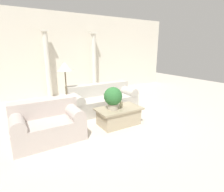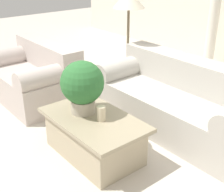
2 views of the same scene
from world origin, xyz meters
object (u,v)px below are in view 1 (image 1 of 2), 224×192
Objects in this scene: sofa_long at (102,100)px; floor_lamp at (65,69)px; coffee_table at (119,116)px; loveseat at (47,123)px; potted_plant at (113,97)px.

sofa_long is 1.35× the size of floor_lamp.
floor_lamp is at bearing 125.53° from coffee_table.
loveseat is 1.57m from potted_plant.
floor_lamp is at bearing 54.83° from loveseat.
loveseat is at bearing -152.35° from sofa_long.
coffee_table is at bearing -54.47° from floor_lamp.
sofa_long is 1.47× the size of loveseat.
loveseat is at bearing 173.57° from coffee_table.
floor_lamp is (-0.74, 1.28, 0.58)m from potted_plant.
sofa_long is 1.84× the size of coffee_table.
sofa_long is at bearing 74.69° from potted_plant.
potted_plant is (1.50, -0.19, 0.39)m from loveseat.
coffee_table is at bearing -6.43° from loveseat.
potted_plant is 1.59m from floor_lamp.
coffee_table is 0.54m from potted_plant.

